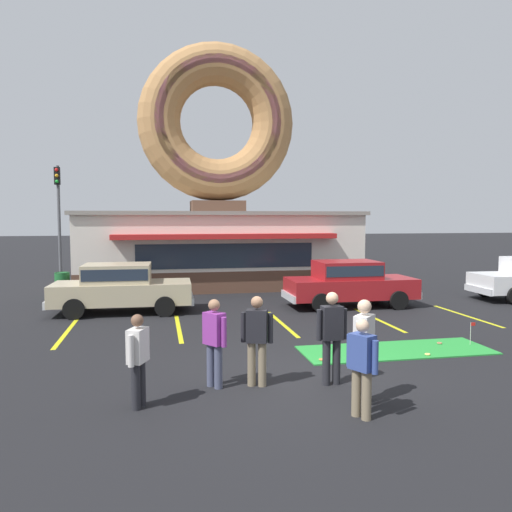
# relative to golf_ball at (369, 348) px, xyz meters

# --- Properties ---
(ground_plane) EXTENTS (160.00, 160.00, 0.00)m
(ground_plane) POSITION_rel_golf_ball_xyz_m (-2.14, -1.74, -0.05)
(ground_plane) COLOR black
(donut_shop_building) EXTENTS (12.30, 6.75, 10.96)m
(donut_shop_building) POSITION_rel_golf_ball_xyz_m (-2.11, 12.21, 3.69)
(donut_shop_building) COLOR brown
(donut_shop_building) RESTS_ON ground
(putting_mat) EXTENTS (4.47, 1.54, 0.03)m
(putting_mat) POSITION_rel_golf_ball_xyz_m (0.59, -0.17, -0.04)
(putting_mat) COLOR green
(putting_mat) RESTS_ON ground
(mini_donut_near_left) EXTENTS (0.13, 0.13, 0.04)m
(mini_donut_near_left) POSITION_rel_golf_ball_xyz_m (1.07, -0.73, -0.00)
(mini_donut_near_left) COLOR #E5C666
(mini_donut_near_left) RESTS_ON putting_mat
(mini_donut_near_right) EXTENTS (0.13, 0.13, 0.04)m
(mini_donut_near_right) POSITION_rel_golf_ball_xyz_m (-0.43, -0.24, -0.00)
(mini_donut_near_right) COLOR #E5C666
(mini_donut_near_right) RESTS_ON putting_mat
(mini_donut_mid_left) EXTENTS (0.13, 0.13, 0.04)m
(mini_donut_mid_left) POSITION_rel_golf_ball_xyz_m (-1.09, -0.76, -0.00)
(mini_donut_mid_left) COLOR #D8667F
(mini_donut_mid_left) RESTS_ON putting_mat
(mini_donut_mid_centre) EXTENTS (0.13, 0.13, 0.04)m
(mini_donut_mid_centre) POSITION_rel_golf_ball_xyz_m (-1.39, -0.67, -0.00)
(mini_donut_mid_centre) COLOR #D17F47
(mini_donut_mid_centre) RESTS_ON putting_mat
(mini_donut_mid_right) EXTENTS (0.13, 0.13, 0.04)m
(mini_donut_mid_right) POSITION_rel_golf_ball_xyz_m (1.88, 0.12, -0.00)
(mini_donut_mid_right) COLOR #A5724C
(mini_donut_mid_right) RESTS_ON putting_mat
(golf_ball) EXTENTS (0.04, 0.04, 0.04)m
(golf_ball) POSITION_rel_golf_ball_xyz_m (0.00, 0.00, 0.00)
(golf_ball) COLOR white
(golf_ball) RESTS_ON putting_mat
(putting_flag_pin) EXTENTS (0.13, 0.01, 0.55)m
(putting_flag_pin) POSITION_rel_golf_ball_xyz_m (2.61, -0.09, 0.39)
(putting_flag_pin) COLOR silver
(putting_flag_pin) RESTS_ON putting_mat
(car_red) EXTENTS (4.57, 1.99, 1.60)m
(car_red) POSITION_rel_golf_ball_xyz_m (1.69, 5.52, 0.82)
(car_red) COLOR maroon
(car_red) RESTS_ON ground
(car_champagne) EXTENTS (4.61, 2.07, 1.60)m
(car_champagne) POSITION_rel_golf_ball_xyz_m (-6.03, 5.89, 0.82)
(car_champagne) COLOR #BCAD89
(car_champagne) RESTS_ON ground
(pedestrian_blue_sweater_man) EXTENTS (0.60, 0.26, 1.74)m
(pedestrian_blue_sweater_man) POSITION_rel_golf_ball_xyz_m (-1.69, -2.10, 0.92)
(pedestrian_blue_sweater_man) COLOR #232328
(pedestrian_blue_sweater_man) RESTS_ON ground
(pedestrian_hooded_kid) EXTENTS (0.42, 0.49, 1.63)m
(pedestrian_hooded_kid) POSITION_rel_golf_ball_xyz_m (-3.84, -1.83, 0.85)
(pedestrian_hooded_kid) COLOR #474C66
(pedestrian_hooded_kid) RESTS_ON ground
(pedestrian_leather_jacket_man) EXTENTS (0.37, 0.56, 1.55)m
(pedestrian_leather_jacket_man) POSITION_rel_golf_ball_xyz_m (-5.17, -2.56, 0.80)
(pedestrian_leather_jacket_man) COLOR #232328
(pedestrian_leather_jacket_man) RESTS_ON ground
(pedestrian_clipboard_woman) EXTENTS (0.57, 0.35, 1.67)m
(pedestrian_clipboard_woman) POSITION_rel_golf_ball_xyz_m (-3.07, -1.91, 0.88)
(pedestrian_clipboard_woman) COLOR #7F7056
(pedestrian_clipboard_woman) RESTS_ON ground
(pedestrian_beanie_man) EXTENTS (0.39, 0.54, 1.55)m
(pedestrian_beanie_man) POSITION_rel_golf_ball_xyz_m (-1.76, -3.66, 0.80)
(pedestrian_beanie_man) COLOR #7F7056
(pedestrian_beanie_man) RESTS_ON ground
(pedestrian_crossing_woman) EXTENTS (0.45, 0.45, 1.75)m
(pedestrian_crossing_woman) POSITION_rel_golf_ball_xyz_m (-1.48, -3.07, 0.93)
(pedestrian_crossing_woman) COLOR slate
(pedestrian_crossing_woman) RESTS_ON ground
(trash_bin) EXTENTS (0.57, 0.57, 0.97)m
(trash_bin) POSITION_rel_golf_ball_xyz_m (-8.51, 9.65, 0.45)
(trash_bin) COLOR #1E662D
(trash_bin) RESTS_ON ground
(traffic_light_pole) EXTENTS (0.28, 0.47, 5.80)m
(traffic_light_pole) POSITION_rel_golf_ball_xyz_m (-9.90, 16.94, 3.66)
(traffic_light_pole) COLOR #595B60
(traffic_light_pole) RESTS_ON ground
(parking_stripe_far_left) EXTENTS (0.12, 3.60, 0.01)m
(parking_stripe_far_left) POSITION_rel_golf_ball_xyz_m (-7.29, 3.26, -0.05)
(parking_stripe_far_left) COLOR yellow
(parking_stripe_far_left) RESTS_ON ground
(parking_stripe_left) EXTENTS (0.12, 3.60, 0.01)m
(parking_stripe_left) POSITION_rel_golf_ball_xyz_m (-4.29, 3.26, -0.05)
(parking_stripe_left) COLOR yellow
(parking_stripe_left) RESTS_ON ground
(parking_stripe_mid_left) EXTENTS (0.12, 3.60, 0.01)m
(parking_stripe_mid_left) POSITION_rel_golf_ball_xyz_m (-1.29, 3.26, -0.05)
(parking_stripe_mid_left) COLOR yellow
(parking_stripe_mid_left) RESTS_ON ground
(parking_stripe_centre) EXTENTS (0.12, 3.60, 0.01)m
(parking_stripe_centre) POSITION_rel_golf_ball_xyz_m (1.71, 3.26, -0.05)
(parking_stripe_centre) COLOR yellow
(parking_stripe_centre) RESTS_ON ground
(parking_stripe_mid_right) EXTENTS (0.12, 3.60, 0.01)m
(parking_stripe_mid_right) POSITION_rel_golf_ball_xyz_m (4.71, 3.26, -0.05)
(parking_stripe_mid_right) COLOR yellow
(parking_stripe_mid_right) RESTS_ON ground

